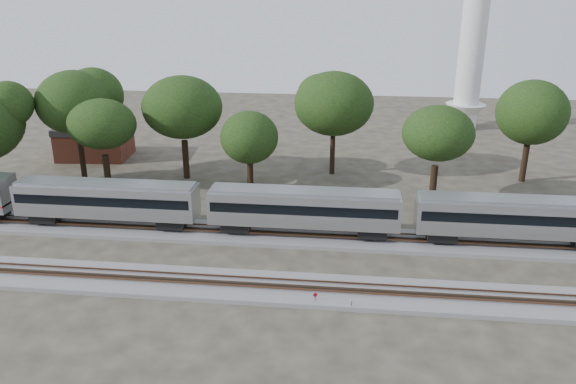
% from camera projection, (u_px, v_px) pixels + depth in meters
% --- Properties ---
extents(ground, '(160.00, 160.00, 0.00)m').
position_uv_depth(ground, '(238.00, 265.00, 49.42)').
color(ground, '#383328').
rests_on(ground, ground).
extents(track_far, '(160.00, 5.00, 0.73)m').
position_uv_depth(track_far, '(250.00, 234.00, 54.93)').
color(track_far, slate).
rests_on(track_far, ground).
extents(track_near, '(160.00, 5.00, 0.73)m').
position_uv_depth(track_near, '(229.00, 285.00, 45.63)').
color(track_near, slate).
rests_on(track_near, ground).
extents(train, '(113.59, 3.25, 4.79)m').
position_uv_depth(train, '(410.00, 211.00, 52.24)').
color(train, '#B4B7BC').
rests_on(train, ground).
extents(switch_stand_red, '(0.33, 0.14, 1.06)m').
position_uv_depth(switch_stand_red, '(315.00, 297.00, 43.02)').
color(switch_stand_red, '#512D19').
rests_on(switch_stand_red, ground).
extents(switch_stand_white, '(0.28, 0.12, 0.90)m').
position_uv_depth(switch_stand_white, '(351.00, 304.00, 42.32)').
color(switch_stand_white, '#512D19').
rests_on(switch_stand_white, ground).
extents(switch_lever, '(0.57, 0.44, 0.30)m').
position_uv_depth(switch_lever, '(289.00, 303.00, 43.27)').
color(switch_lever, '#512D19').
rests_on(switch_lever, ground).
extents(brick_building, '(10.09, 7.51, 4.59)m').
position_uv_depth(brick_building, '(95.00, 141.00, 78.80)').
color(brick_building, brown).
rests_on(brick_building, ground).
extents(tree_1, '(9.98, 9.98, 14.07)m').
position_uv_depth(tree_1, '(75.00, 102.00, 67.16)').
color(tree_1, black).
rests_on(tree_1, ground).
extents(tree_2, '(8.18, 8.18, 11.53)m').
position_uv_depth(tree_2, '(102.00, 124.00, 64.33)').
color(tree_2, black).
rests_on(tree_2, ground).
extents(tree_3, '(9.19, 9.19, 12.96)m').
position_uv_depth(tree_3, '(182.00, 107.00, 68.14)').
color(tree_3, black).
rests_on(tree_3, ground).
extents(tree_4, '(6.42, 6.42, 9.05)m').
position_uv_depth(tree_4, '(249.00, 138.00, 65.50)').
color(tree_4, black).
rests_on(tree_4, ground).
extents(tree_5, '(9.30, 9.30, 13.11)m').
position_uv_depth(tree_5, '(334.00, 104.00, 69.65)').
color(tree_5, black).
rests_on(tree_5, ground).
extents(tree_6, '(8.15, 8.15, 11.49)m').
position_uv_depth(tree_6, '(438.00, 133.00, 60.56)').
color(tree_6, black).
rests_on(tree_6, ground).
extents(tree_7, '(8.85, 8.85, 12.47)m').
position_uv_depth(tree_7, '(532.00, 113.00, 67.02)').
color(tree_7, black).
rests_on(tree_7, ground).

